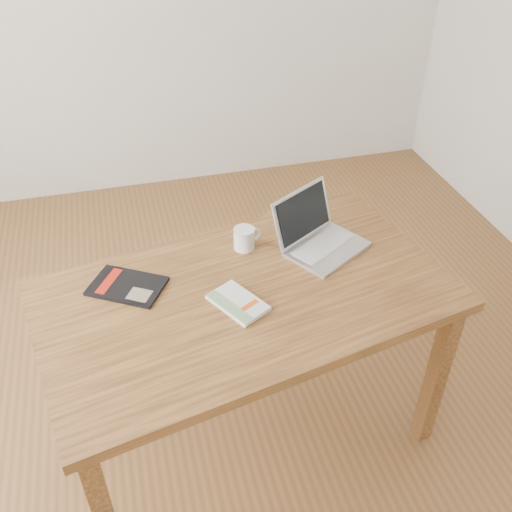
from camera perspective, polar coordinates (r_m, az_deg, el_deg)
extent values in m
plane|color=brown|center=(2.56, -4.81, -14.74)|extent=(4.00, 4.00, 0.00)
cube|color=brown|center=(1.94, -0.97, -4.09)|extent=(1.50, 1.04, 0.04)
cube|color=brown|center=(2.29, 17.60, -11.34)|extent=(0.07, 0.07, 0.71)
cube|color=brown|center=(2.34, -18.89, -10.41)|extent=(0.07, 0.07, 0.71)
cube|color=brown|center=(2.65, 8.35, -1.89)|extent=(0.07, 0.07, 0.71)
cube|color=silver|center=(1.88, -1.82, -4.71)|extent=(0.20, 0.23, 0.01)
cube|color=silver|center=(1.87, -1.82, -4.69)|extent=(0.20, 0.22, 0.02)
cube|color=gray|center=(1.85, -2.72, -5.04)|extent=(0.13, 0.18, 0.00)
cube|color=#DA4C0F|center=(1.85, -0.62, -4.92)|extent=(0.07, 0.05, 0.00)
cube|color=black|center=(1.99, -12.75, -2.95)|extent=(0.29, 0.27, 0.01)
cube|color=#B51A0C|center=(2.02, -14.49, -2.43)|extent=(0.10, 0.14, 0.00)
cube|color=#7C765B|center=(1.94, -11.60, -3.81)|extent=(0.09, 0.09, 0.00)
cube|color=silver|center=(2.12, 7.16, 0.70)|extent=(0.35, 0.32, 0.01)
cube|color=silver|center=(2.13, 6.68, 1.13)|extent=(0.26, 0.21, 0.00)
cube|color=#BCBCC1|center=(2.09, 8.45, 0.18)|extent=(0.10, 0.08, 0.00)
cube|color=silver|center=(2.13, 4.67, 4.25)|extent=(0.28, 0.20, 0.18)
cube|color=black|center=(2.13, 4.77, 4.23)|extent=(0.25, 0.18, 0.16)
cylinder|color=white|center=(2.10, -1.19, 1.76)|extent=(0.08, 0.08, 0.08)
cylinder|color=black|center=(2.08, -1.21, 2.61)|extent=(0.06, 0.06, 0.01)
torus|color=white|center=(2.12, -0.19, 2.17)|extent=(0.06, 0.03, 0.06)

